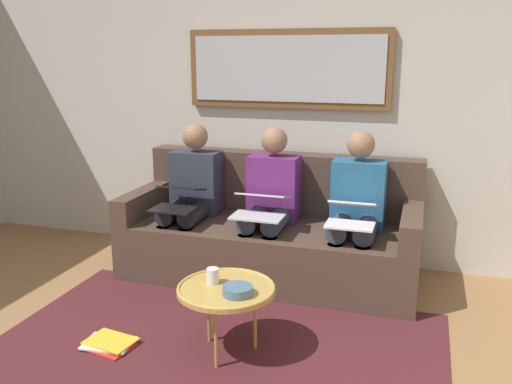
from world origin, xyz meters
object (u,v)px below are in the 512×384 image
(couch, at_px, (272,234))
(laptop_white, at_px, (352,213))
(person_middle, at_px, (270,199))
(person_right, at_px, (191,193))
(magazine_stack, at_px, (109,343))
(laptop_silver, at_px, (261,205))
(person_left, at_px, (356,206))
(cup, at_px, (213,276))
(framed_mirror, at_px, (287,69))
(bowl, at_px, (238,290))
(coffee_table, at_px, (226,290))
(laptop_black, at_px, (178,197))

(couch, bearing_deg, laptop_white, 154.28)
(person_middle, xyz_separation_m, person_right, (0.64, 0.00, 0.00))
(person_middle, xyz_separation_m, magazine_stack, (0.60, 1.30, -0.59))
(laptop_silver, distance_m, magazine_stack, 1.36)
(person_left, height_order, person_right, same)
(person_middle, height_order, person_right, same)
(cup, bearing_deg, person_right, -60.72)
(framed_mirror, bearing_deg, magazine_stack, 71.09)
(bowl, relative_size, person_right, 0.15)
(couch, distance_m, laptop_white, 0.78)
(coffee_table, height_order, magazine_stack, coffee_table)
(cup, xyz_separation_m, laptop_silver, (-0.01, -0.88, 0.19))
(cup, relative_size, person_left, 0.08)
(framed_mirror, relative_size, bowl, 9.80)
(framed_mirror, distance_m, magazine_stack, 2.41)
(magazine_stack, bearing_deg, bowl, -174.02)
(laptop_white, bearing_deg, magazine_stack, 40.47)
(laptop_silver, bearing_deg, cup, 89.14)
(cup, bearing_deg, person_middle, -90.68)
(coffee_table, xyz_separation_m, laptop_silver, (0.08, -0.91, 0.24))
(couch, xyz_separation_m, laptop_black, (0.64, 0.31, 0.32))
(coffee_table, height_order, person_left, person_left)
(laptop_white, xyz_separation_m, person_right, (1.28, -0.24, -0.02))
(framed_mirror, xyz_separation_m, coffee_table, (-0.08, 1.61, -1.16))
(bowl, bearing_deg, laptop_white, -115.61)
(laptop_black, bearing_deg, laptop_white, 179.89)
(framed_mirror, xyz_separation_m, person_middle, (0.00, 0.46, -0.94))
(framed_mirror, height_order, person_right, framed_mirror)
(coffee_table, height_order, laptop_silver, laptop_silver)
(laptop_white, distance_m, laptop_black, 1.28)
(person_left, height_order, laptop_silver, person_left)
(coffee_table, bearing_deg, person_left, -116.05)
(laptop_white, relative_size, magazine_stack, 1.12)
(laptop_white, height_order, laptop_silver, laptop_silver)
(bowl, bearing_deg, laptop_black, -50.41)
(couch, xyz_separation_m, bowl, (-0.17, 1.29, 0.12))
(coffee_table, bearing_deg, laptop_silver, -85.08)
(couch, height_order, magazine_stack, couch)
(coffee_table, bearing_deg, bowl, 143.41)
(bowl, distance_m, person_right, 1.47)
(framed_mirror, bearing_deg, person_right, 35.53)
(framed_mirror, bearing_deg, bowl, 95.83)
(laptop_white, distance_m, laptop_silver, 0.64)
(framed_mirror, height_order, coffee_table, framed_mirror)
(coffee_table, distance_m, person_left, 1.30)
(framed_mirror, height_order, magazine_stack, framed_mirror)
(laptop_silver, bearing_deg, person_middle, -90.00)
(framed_mirror, relative_size, laptop_silver, 4.39)
(couch, bearing_deg, person_middle, 90.00)
(coffee_table, relative_size, person_left, 0.48)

